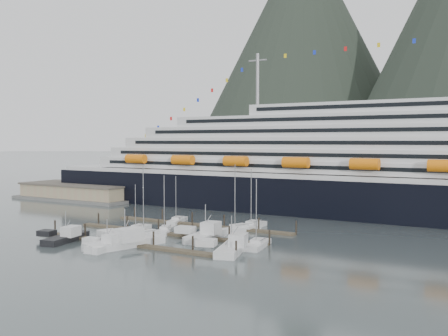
{
  "coord_description": "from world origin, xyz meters",
  "views": [
    {
      "loc": [
        63.02,
        -86.17,
        20.18
      ],
      "look_at": [
        -2.0,
        22.0,
        13.57
      ],
      "focal_mm": 42.0,
      "sensor_mm": 36.0,
      "label": 1
    }
  ],
  "objects_px": {
    "trawler_d": "(231,248)",
    "trawler_a": "(65,237)",
    "cruise_ship": "(392,171)",
    "warehouse": "(80,193)",
    "sailboat_c": "(165,231)",
    "trawler_e": "(205,235)",
    "sailboat_d": "(148,235)",
    "trawler_c": "(124,242)",
    "sailboat_g": "(239,229)",
    "trawler_b": "(107,245)",
    "sailboat_h": "(258,245)",
    "sailboat_f": "(253,226)",
    "sailboat_b": "(138,229)",
    "sailboat_e": "(177,221)"
  },
  "relations": [
    {
      "from": "sailboat_f",
      "to": "sailboat_h",
      "type": "height_order",
      "value": "sailboat_f"
    },
    {
      "from": "sailboat_d",
      "to": "sailboat_f",
      "type": "bearing_deg",
      "value": -20.25
    },
    {
      "from": "sailboat_c",
      "to": "trawler_e",
      "type": "height_order",
      "value": "sailboat_c"
    },
    {
      "from": "sailboat_d",
      "to": "trawler_a",
      "type": "height_order",
      "value": "sailboat_d"
    },
    {
      "from": "sailboat_g",
      "to": "trawler_c",
      "type": "distance_m",
      "value": 27.99
    },
    {
      "from": "sailboat_b",
      "to": "trawler_a",
      "type": "bearing_deg",
      "value": 159.19
    },
    {
      "from": "trawler_c",
      "to": "sailboat_h",
      "type": "bearing_deg",
      "value": -42.52
    },
    {
      "from": "sailboat_g",
      "to": "warehouse",
      "type": "bearing_deg",
      "value": 90.99
    },
    {
      "from": "trawler_b",
      "to": "trawler_e",
      "type": "relative_size",
      "value": 0.78
    },
    {
      "from": "sailboat_g",
      "to": "sailboat_e",
      "type": "bearing_deg",
      "value": 100.56
    },
    {
      "from": "sailboat_d",
      "to": "trawler_b",
      "type": "height_order",
      "value": "sailboat_d"
    },
    {
      "from": "warehouse",
      "to": "sailboat_c",
      "type": "height_order",
      "value": "sailboat_c"
    },
    {
      "from": "trawler_d",
      "to": "sailboat_d",
      "type": "bearing_deg",
      "value": 62.06
    },
    {
      "from": "sailboat_e",
      "to": "trawler_e",
      "type": "bearing_deg",
      "value": -146.81
    },
    {
      "from": "sailboat_b",
      "to": "sailboat_e",
      "type": "xyz_separation_m",
      "value": [
        0.81,
        13.93,
        0.02
      ]
    },
    {
      "from": "trawler_b",
      "to": "sailboat_f",
      "type": "bearing_deg",
      "value": -25.0
    },
    {
      "from": "sailboat_e",
      "to": "trawler_b",
      "type": "height_order",
      "value": "sailboat_e"
    },
    {
      "from": "sailboat_g",
      "to": "trawler_a",
      "type": "height_order",
      "value": "sailboat_g"
    },
    {
      "from": "warehouse",
      "to": "trawler_b",
      "type": "relative_size",
      "value": 4.68
    },
    {
      "from": "sailboat_h",
      "to": "trawler_e",
      "type": "relative_size",
      "value": 1.07
    },
    {
      "from": "sailboat_f",
      "to": "sailboat_h",
      "type": "xyz_separation_m",
      "value": [
        11.01,
        -18.89,
        -0.01
      ]
    },
    {
      "from": "sailboat_c",
      "to": "sailboat_g",
      "type": "distance_m",
      "value": 16.23
    },
    {
      "from": "sailboat_b",
      "to": "trawler_c",
      "type": "distance_m",
      "value": 18.37
    },
    {
      "from": "cruise_ship",
      "to": "sailboat_b",
      "type": "distance_m",
      "value": 68.28
    },
    {
      "from": "sailboat_b",
      "to": "trawler_c",
      "type": "relative_size",
      "value": 0.66
    },
    {
      "from": "cruise_ship",
      "to": "sailboat_f",
      "type": "relative_size",
      "value": 14.76
    },
    {
      "from": "cruise_ship",
      "to": "trawler_d",
      "type": "distance_m",
      "value": 63.11
    },
    {
      "from": "sailboat_h",
      "to": "trawler_b",
      "type": "xyz_separation_m",
      "value": [
        -23.17,
        -16.06,
        0.39
      ]
    },
    {
      "from": "sailboat_c",
      "to": "trawler_e",
      "type": "bearing_deg",
      "value": -126.22
    },
    {
      "from": "trawler_d",
      "to": "trawler_a",
      "type": "bearing_deg",
      "value": 85.68
    },
    {
      "from": "sailboat_f",
      "to": "sailboat_g",
      "type": "bearing_deg",
      "value": 170.28
    },
    {
      "from": "sailboat_d",
      "to": "sailboat_f",
      "type": "distance_m",
      "value": 25.35
    },
    {
      "from": "sailboat_g",
      "to": "trawler_e",
      "type": "xyz_separation_m",
      "value": [
        -1.0,
        -12.26,
        0.55
      ]
    },
    {
      "from": "trawler_b",
      "to": "trawler_c",
      "type": "height_order",
      "value": "trawler_c"
    },
    {
      "from": "warehouse",
      "to": "sailboat_b",
      "type": "xyz_separation_m",
      "value": [
        58.25,
        -38.14,
        -1.86
      ]
    },
    {
      "from": "cruise_ship",
      "to": "trawler_b",
      "type": "relative_size",
      "value": 21.36
    },
    {
      "from": "sailboat_c",
      "to": "sailboat_d",
      "type": "relative_size",
      "value": 0.85
    },
    {
      "from": "sailboat_c",
      "to": "sailboat_f",
      "type": "distance_m",
      "value": 20.45
    },
    {
      "from": "sailboat_g",
      "to": "trawler_d",
      "type": "height_order",
      "value": "sailboat_g"
    },
    {
      "from": "sailboat_d",
      "to": "trawler_c",
      "type": "distance_m",
      "value": 10.57
    },
    {
      "from": "sailboat_d",
      "to": "trawler_a",
      "type": "bearing_deg",
      "value": 149.31
    },
    {
      "from": "cruise_ship",
      "to": "warehouse",
      "type": "relative_size",
      "value": 4.57
    },
    {
      "from": "trawler_b",
      "to": "trawler_e",
      "type": "xyz_separation_m",
      "value": [
        10.53,
        17.17,
        0.17
      ]
    },
    {
      "from": "trawler_a",
      "to": "trawler_d",
      "type": "relative_size",
      "value": 0.96
    },
    {
      "from": "sailboat_f",
      "to": "sailboat_b",
      "type": "bearing_deg",
      "value": 124.71
    },
    {
      "from": "warehouse",
      "to": "trawler_a",
      "type": "distance_m",
      "value": 77.57
    },
    {
      "from": "sailboat_g",
      "to": "trawler_e",
      "type": "bearing_deg",
      "value": -164.31
    },
    {
      "from": "sailboat_g",
      "to": "trawler_b",
      "type": "bearing_deg",
      "value": 178.96
    },
    {
      "from": "sailboat_h",
      "to": "trawler_b",
      "type": "height_order",
      "value": "sailboat_h"
    },
    {
      "from": "warehouse",
      "to": "trawler_e",
      "type": "distance_m",
      "value": 87.0
    }
  ]
}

